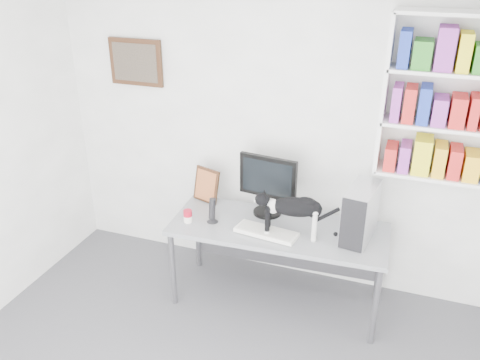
# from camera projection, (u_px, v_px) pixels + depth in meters

# --- Properties ---
(room) EXTENTS (4.01, 4.01, 2.70)m
(room) POSITION_uv_depth(u_px,v_px,m) (169.00, 257.00, 2.73)
(room) COLOR #4C4C51
(room) RESTS_ON ground
(bookshelf) EXTENTS (1.03, 0.28, 1.24)m
(bookshelf) POSITION_uv_depth(u_px,v_px,m) (456.00, 100.00, 3.66)
(bookshelf) COLOR white
(bookshelf) RESTS_ON room
(wall_art) EXTENTS (0.52, 0.04, 0.42)m
(wall_art) POSITION_uv_depth(u_px,v_px,m) (136.00, 62.00, 4.57)
(wall_art) COLOR #462516
(wall_art) RESTS_ON room
(desk) EXTENTS (1.82, 0.78, 0.74)m
(desk) POSITION_uv_depth(u_px,v_px,m) (277.00, 265.00, 4.36)
(desk) COLOR gray
(desk) RESTS_ON room
(monitor) EXTENTS (0.54, 0.30, 0.54)m
(monitor) POSITION_uv_depth(u_px,v_px,m) (268.00, 185.00, 4.30)
(monitor) COLOR black
(monitor) RESTS_ON desk
(keyboard) EXTENTS (0.52, 0.25, 0.04)m
(keyboard) POSITION_uv_depth(u_px,v_px,m) (266.00, 232.00, 4.09)
(keyboard) COLOR white
(keyboard) RESTS_ON desk
(pc_tower) EXTENTS (0.25, 0.46, 0.44)m
(pc_tower) POSITION_uv_depth(u_px,v_px,m) (360.00, 213.00, 3.97)
(pc_tower) COLOR silver
(pc_tower) RESTS_ON desk
(speaker) EXTENTS (0.11, 0.11, 0.22)m
(speaker) POSITION_uv_depth(u_px,v_px,m) (212.00, 210.00, 4.23)
(speaker) COLOR black
(speaker) RESTS_ON desk
(leaning_print) EXTENTS (0.28, 0.18, 0.32)m
(leaning_print) POSITION_uv_depth(u_px,v_px,m) (206.00, 185.00, 4.56)
(leaning_print) COLOR #462516
(leaning_print) RESTS_ON desk
(soup_can) EXTENTS (0.09, 0.09, 0.11)m
(soup_can) POSITION_uv_depth(u_px,v_px,m) (188.00, 216.00, 4.26)
(soup_can) COLOR red
(soup_can) RESTS_ON desk
(cat) EXTENTS (0.62, 0.26, 0.37)m
(cat) POSITION_uv_depth(u_px,v_px,m) (293.00, 217.00, 3.98)
(cat) COLOR black
(cat) RESTS_ON desk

